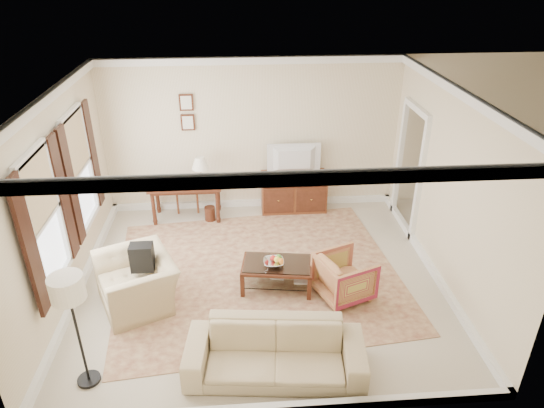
{
  "coord_description": "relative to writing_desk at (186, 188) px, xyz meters",
  "views": [
    {
      "loc": [
        -0.29,
        -6.11,
        4.51
      ],
      "look_at": [
        0.2,
        0.3,
        1.15
      ],
      "focal_mm": 32.0,
      "sensor_mm": 36.0,
      "label": 1
    }
  ],
  "objects": [
    {
      "name": "room_shell",
      "position": [
        1.27,
        -2.07,
        1.86
      ],
      "size": [
        5.51,
        5.01,
        2.91
      ],
      "color": "beige",
      "rests_on": "ground"
    },
    {
      "name": "annex_bedroom",
      "position": [
        5.76,
        -0.92,
        -0.27
      ],
      "size": [
        3.0,
        2.7,
        2.9
      ],
      "color": "beige",
      "rests_on": "ground"
    },
    {
      "name": "window_front",
      "position": [
        -1.43,
        -2.77,
        0.94
      ],
      "size": [
        0.12,
        1.56,
        1.8
      ],
      "primitive_type": null,
      "color": "#CCB284",
      "rests_on": "room_shell"
    },
    {
      "name": "window_rear",
      "position": [
        -1.43,
        -1.17,
        0.94
      ],
      "size": [
        0.12,
        1.56,
        1.8
      ],
      "primitive_type": null,
      "color": "#CCB284",
      "rests_on": "room_shell"
    },
    {
      "name": "doorway",
      "position": [
        3.98,
        -0.57,
        0.46
      ],
      "size": [
        0.1,
        1.12,
        2.25
      ],
      "primitive_type": null,
      "color": "white",
      "rests_on": "room_shell"
    },
    {
      "name": "rug",
      "position": [
        1.24,
        -1.91,
        -0.61
      ],
      "size": [
        4.65,
        4.1,
        0.01
      ],
      "primitive_type": "cube",
      "rotation": [
        0.0,
        0.0,
        0.1
      ],
      "color": "maroon",
      "rests_on": "room_shell"
    },
    {
      "name": "writing_desk",
      "position": [
        0.0,
        0.0,
        0.0
      ],
      "size": [
        1.32,
        0.66,
        0.72
      ],
      "color": "#4B2315",
      "rests_on": "room_shell"
    },
    {
      "name": "desk_chair",
      "position": [
        -0.01,
        0.35,
        -0.09
      ],
      "size": [
        0.48,
        0.48,
        1.05
      ],
      "primitive_type": null,
      "rotation": [
        0.0,
        0.0,
        -0.08
      ],
      "color": "brown",
      "rests_on": "room_shell"
    },
    {
      "name": "desk_lamp",
      "position": [
        0.3,
        0.0,
        0.36
      ],
      "size": [
        0.32,
        0.32,
        0.5
      ],
      "primitive_type": null,
      "color": "silver",
      "rests_on": "writing_desk"
    },
    {
      "name": "framed_prints",
      "position": [
        0.1,
        0.4,
        1.33
      ],
      "size": [
        0.25,
        0.04,
        0.68
      ],
      "primitive_type": null,
      "color": "#4B2315",
      "rests_on": "room_shell"
    },
    {
      "name": "sideboard",
      "position": [
        2.04,
        0.16,
        -0.23
      ],
      "size": [
        1.24,
        0.48,
        0.76
      ],
      "primitive_type": "cube",
      "color": "brown",
      "rests_on": "room_shell"
    },
    {
      "name": "tv",
      "position": [
        2.04,
        0.14,
        0.63
      ],
      "size": [
        0.96,
        0.55,
        0.13
      ],
      "primitive_type": "imported",
      "rotation": [
        0.0,
        0.0,
        3.14
      ],
      "color": "black",
      "rests_on": "sideboard"
    },
    {
      "name": "coffee_table",
      "position": [
        1.5,
        -2.28,
        -0.28
      ],
      "size": [
        1.11,
        0.75,
        0.44
      ],
      "rotation": [
        0.0,
        0.0,
        -0.15
      ],
      "color": "#4B2315",
      "rests_on": "room_shell"
    },
    {
      "name": "fruit_bowl",
      "position": [
        1.45,
        -2.33,
        -0.12
      ],
      "size": [
        0.42,
        0.42,
        0.1
      ],
      "primitive_type": "imported",
      "color": "silver",
      "rests_on": "coffee_table"
    },
    {
      "name": "book_a",
      "position": [
        1.44,
        -2.16,
        -0.44
      ],
      "size": [
        0.28,
        0.13,
        0.38
      ],
      "primitive_type": "imported",
      "rotation": [
        0.0,
        0.0,
        -0.34
      ],
      "color": "brown",
      "rests_on": "coffee_table"
    },
    {
      "name": "book_b",
      "position": [
        1.76,
        -2.31,
        -0.44
      ],
      "size": [
        0.28,
        0.06,
        0.38
      ],
      "primitive_type": "imported",
      "rotation": [
        0.0,
        0.0,
        -0.12
      ],
      "color": "brown",
      "rests_on": "coffee_table"
    },
    {
      "name": "striped_armchair",
      "position": [
        2.46,
        -2.56,
        -0.24
      ],
      "size": [
        0.89,
        0.91,
        0.74
      ],
      "primitive_type": "imported",
      "rotation": [
        0.0,
        0.0,
        1.94
      ],
      "color": "maroon",
      "rests_on": "room_shell"
    },
    {
      "name": "club_armchair",
      "position": [
        -0.5,
        -2.5,
        -0.12
      ],
      "size": [
        1.12,
        1.32,
        0.98
      ],
      "primitive_type": "imported",
      "rotation": [
        0.0,
        0.0,
        -1.15
      ],
      "color": "tan",
      "rests_on": "room_shell"
    },
    {
      "name": "backpack",
      "position": [
        -0.41,
        -2.39,
        0.13
      ],
      "size": [
        0.31,
        0.37,
        0.4
      ],
      "primitive_type": "cube",
      "rotation": [
        0.0,
        0.0,
        -1.27
      ],
      "color": "black",
      "rests_on": "club_armchair"
    },
    {
      "name": "sofa",
      "position": [
        1.34,
        -3.94,
        -0.2
      ],
      "size": [
        2.16,
        0.83,
        0.83
      ],
      "primitive_type": "imported",
      "rotation": [
        0.0,
        0.0,
        -0.1
      ],
      "color": "tan",
      "rests_on": "room_shell"
    },
    {
      "name": "floor_lamp",
      "position": [
        -0.87,
        -3.92,
        0.64
      ],
      "size": [
        0.37,
        0.37,
        1.5
      ],
      "color": "black",
      "rests_on": "room_shell"
    }
  ]
}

